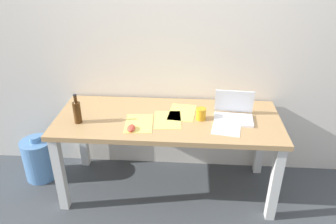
{
  "coord_description": "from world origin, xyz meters",
  "views": [
    {
      "loc": [
        0.16,
        -2.31,
        1.99
      ],
      "look_at": [
        0.0,
        0.0,
        0.77
      ],
      "focal_mm": 35.06,
      "sensor_mm": 36.0,
      "label": 1
    }
  ],
  "objects_px": {
    "desk": "(168,128)",
    "computer_mouse": "(131,128)",
    "water_cooler_jug": "(39,159)",
    "coffee_mug": "(201,114)",
    "beer_bottle": "(77,112)",
    "laptop_right": "(234,113)"
  },
  "relations": [
    {
      "from": "desk",
      "to": "computer_mouse",
      "type": "distance_m",
      "value": 0.36
    },
    {
      "from": "desk",
      "to": "water_cooler_jug",
      "type": "distance_m",
      "value": 1.28
    },
    {
      "from": "computer_mouse",
      "to": "coffee_mug",
      "type": "bearing_deg",
      "value": 19.68
    },
    {
      "from": "beer_bottle",
      "to": "coffee_mug",
      "type": "distance_m",
      "value": 0.97
    },
    {
      "from": "beer_bottle",
      "to": "water_cooler_jug",
      "type": "height_order",
      "value": "beer_bottle"
    },
    {
      "from": "desk",
      "to": "coffee_mug",
      "type": "distance_m",
      "value": 0.3
    },
    {
      "from": "desk",
      "to": "coffee_mug",
      "type": "bearing_deg",
      "value": -1.91
    },
    {
      "from": "computer_mouse",
      "to": "water_cooler_jug",
      "type": "height_order",
      "value": "computer_mouse"
    },
    {
      "from": "beer_bottle",
      "to": "computer_mouse",
      "type": "distance_m",
      "value": 0.45
    },
    {
      "from": "coffee_mug",
      "to": "computer_mouse",
      "type": "bearing_deg",
      "value": -158.56
    },
    {
      "from": "laptop_right",
      "to": "coffee_mug",
      "type": "xyz_separation_m",
      "value": [
        -0.26,
        -0.03,
        -0.0
      ]
    },
    {
      "from": "beer_bottle",
      "to": "coffee_mug",
      "type": "relative_size",
      "value": 2.51
    },
    {
      "from": "desk",
      "to": "beer_bottle",
      "type": "relative_size",
      "value": 7.56
    },
    {
      "from": "laptop_right",
      "to": "water_cooler_jug",
      "type": "xyz_separation_m",
      "value": [
        -1.72,
        0.06,
        -0.58
      ]
    },
    {
      "from": "laptop_right",
      "to": "beer_bottle",
      "type": "distance_m",
      "value": 1.23
    },
    {
      "from": "water_cooler_jug",
      "to": "beer_bottle",
      "type": "bearing_deg",
      "value": -22.5
    },
    {
      "from": "laptop_right",
      "to": "water_cooler_jug",
      "type": "relative_size",
      "value": 0.73
    },
    {
      "from": "desk",
      "to": "water_cooler_jug",
      "type": "relative_size",
      "value": 4.1
    },
    {
      "from": "desk",
      "to": "computer_mouse",
      "type": "bearing_deg",
      "value": -140.7
    },
    {
      "from": "laptop_right",
      "to": "computer_mouse",
      "type": "bearing_deg",
      "value": -163.02
    },
    {
      "from": "computer_mouse",
      "to": "water_cooler_jug",
      "type": "bearing_deg",
      "value": 160.64
    },
    {
      "from": "computer_mouse",
      "to": "water_cooler_jug",
      "type": "distance_m",
      "value": 1.13
    }
  ]
}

